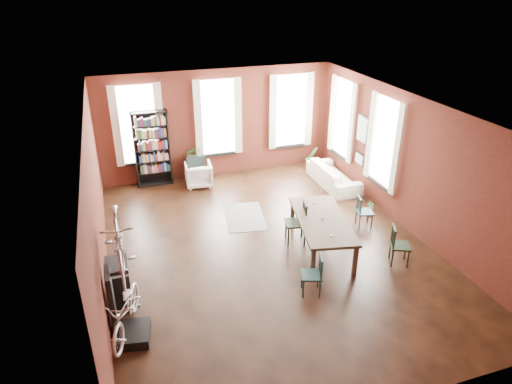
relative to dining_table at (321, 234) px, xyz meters
name	(u,v)px	position (x,y,z in m)	size (l,w,h in m)	color
room	(270,149)	(-0.84, 1.07, 1.74)	(9.00, 9.04, 3.22)	black
dining_table	(321,234)	(0.00, 0.00, 0.00)	(1.04, 2.30, 0.78)	#433628
dining_chair_a	(311,275)	(-0.85, -1.35, 0.03)	(0.39, 0.39, 0.84)	#1B3B3A
dining_chair_b	(296,223)	(-0.41, 0.49, 0.11)	(0.46, 0.46, 1.00)	black
dining_chair_c	(400,246)	(1.36, -1.00, 0.04)	(0.40, 0.40, 0.87)	black
dining_chair_d	(365,212)	(1.46, 0.62, 0.01)	(0.37, 0.37, 0.80)	#1A3A3A
bookshelf	(152,149)	(-3.09, 4.75, 0.71)	(1.00, 0.32, 2.20)	black
white_armchair	(198,174)	(-1.89, 4.24, -0.01)	(0.74, 0.69, 0.76)	white
cream_sofa	(334,172)	(1.86, 3.05, 0.02)	(2.08, 0.61, 0.81)	beige
striped_rug	(245,217)	(-1.18, 1.99, -0.39)	(0.96, 1.53, 0.01)	black
bike_trainer	(131,334)	(-4.27, -1.53, -0.30)	(0.63, 0.63, 0.18)	black
bike_wall_rack	(112,304)	(-4.49, -1.35, 0.26)	(0.16, 0.60, 1.30)	black
console_table	(119,284)	(-4.37, -0.45, 0.01)	(0.40, 0.80, 0.80)	black
plant_stand	(195,171)	(-1.90, 4.75, -0.13)	(0.26, 0.26, 0.52)	black
plant_by_sofa	(311,163)	(1.79, 4.42, -0.23)	(0.40, 0.73, 0.33)	#2B6227
plant_small	(370,213)	(1.90, 1.04, -0.32)	(0.20, 0.39, 0.14)	#325923
bicycle_floor	(123,293)	(-4.28, -1.51, 0.57)	(0.55, 0.82, 1.56)	beige
bicycle_hung	(116,225)	(-4.24, -1.35, 1.74)	(0.47, 1.00, 1.66)	#A5A8AD
plant_on_stand	(193,156)	(-1.92, 4.78, 0.33)	(0.47, 0.52, 0.41)	#305321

